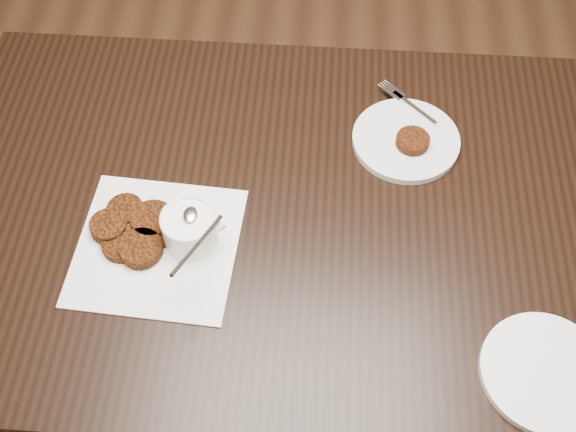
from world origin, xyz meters
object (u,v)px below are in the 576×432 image
at_px(table, 295,310).
at_px(plate_empty, 545,373).
at_px(sauce_ramekin, 187,217).
at_px(plate_with_patty, 406,138).
at_px(napkin, 157,247).

height_order(table, plate_empty, plate_empty).
distance_m(table, plate_empty, 0.61).
distance_m(sauce_ramekin, plate_with_patty, 0.43).
bearing_deg(plate_with_patty, napkin, -148.48).
xyz_separation_m(sauce_ramekin, plate_empty, (0.55, -0.20, -0.06)).
bearing_deg(napkin, sauce_ramekin, 18.46).
bearing_deg(sauce_ramekin, table, 22.92).
xyz_separation_m(sauce_ramekin, plate_with_patty, (0.36, 0.24, -0.05)).
bearing_deg(plate_with_patty, sauce_ramekin, -146.75).
distance_m(napkin, plate_with_patty, 0.49).
height_order(table, sauce_ramekin, sauce_ramekin).
distance_m(table, plate_with_patty, 0.46).
distance_m(table, napkin, 0.45).
bearing_deg(table, plate_with_patty, 40.88).
relative_size(napkin, sauce_ramekin, 2.09).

